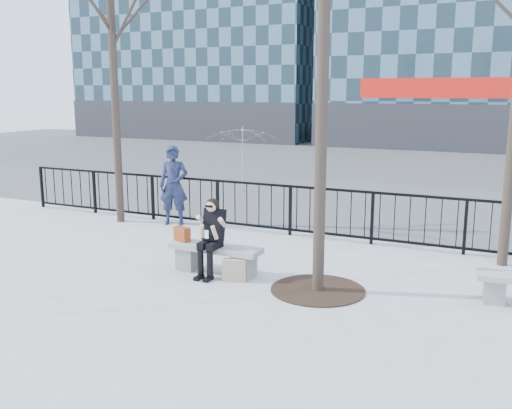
% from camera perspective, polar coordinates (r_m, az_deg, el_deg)
% --- Properties ---
extents(ground, '(120.00, 120.00, 0.00)m').
position_cam_1_polar(ground, '(10.01, -4.04, -6.82)').
color(ground, '#9F9F9A').
rests_on(ground, ground).
extents(street_surface, '(60.00, 23.00, 0.01)m').
position_cam_1_polar(street_surface, '(23.96, 13.60, 3.62)').
color(street_surface, '#474747').
rests_on(street_surface, ground).
extents(railing, '(14.00, 0.06, 1.10)m').
position_cam_1_polar(railing, '(12.48, 2.59, -0.49)').
color(railing, black).
rests_on(railing, ground).
extents(tree_left, '(2.80, 2.80, 6.50)m').
position_cam_1_polar(tree_left, '(13.93, -14.32, 18.24)').
color(tree_left, black).
rests_on(tree_left, ground).
extents(tree_grate, '(1.50, 1.50, 0.02)m').
position_cam_1_polar(tree_grate, '(9.19, 6.19, -8.47)').
color(tree_grate, black).
rests_on(tree_grate, ground).
extents(bench_main, '(1.65, 0.46, 0.49)m').
position_cam_1_polar(bench_main, '(9.92, -4.06, -5.17)').
color(bench_main, slate).
rests_on(bench_main, ground).
extents(seated_woman, '(0.50, 0.64, 1.34)m').
position_cam_1_polar(seated_woman, '(9.68, -4.55, -3.32)').
color(seated_woman, black).
rests_on(seated_woman, ground).
extents(handbag, '(0.34, 0.24, 0.25)m').
position_cam_1_polar(handbag, '(10.19, -7.41, -2.95)').
color(handbag, '#923712').
rests_on(handbag, bench_main).
extents(shopping_bag, '(0.42, 0.28, 0.37)m').
position_cam_1_polar(shopping_bag, '(9.52, -2.20, -6.58)').
color(shopping_bag, beige).
rests_on(shopping_bag, ground).
extents(standing_man, '(0.79, 0.65, 1.86)m').
position_cam_1_polar(standing_man, '(13.46, -8.23, 1.91)').
color(standing_man, black).
rests_on(standing_man, ground).
extents(vendor_umbrella, '(2.33, 2.38, 2.04)m').
position_cam_1_polar(vendor_umbrella, '(17.58, -1.42, 4.55)').
color(vendor_umbrella, yellow).
rests_on(vendor_umbrella, ground).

